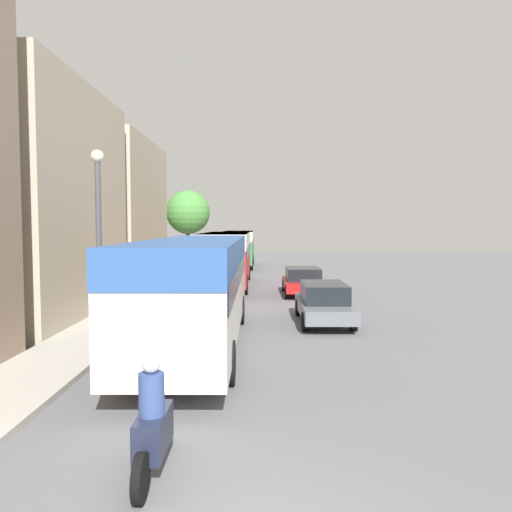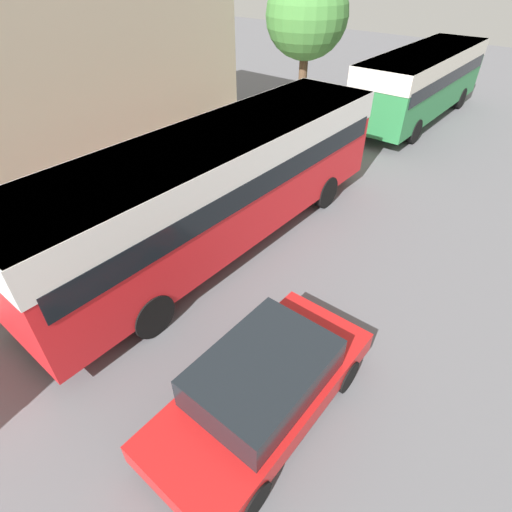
{
  "view_description": "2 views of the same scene",
  "coord_description": "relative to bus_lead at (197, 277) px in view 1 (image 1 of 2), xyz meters",
  "views": [
    {
      "loc": [
        0.11,
        -4.58,
        3.54
      ],
      "look_at": [
        -0.07,
        25.28,
        1.69
      ],
      "focal_mm": 35.0,
      "sensor_mm": 36.0,
      "label": 1
    },
    {
      "loc": [
        4.79,
        17.47,
        6.54
      ],
      "look_at": [
        0.26,
        23.01,
        1.04
      ],
      "focal_mm": 28.0,
      "sensor_mm": 36.0,
      "label": 2
    }
  ],
  "objects": [
    {
      "name": "street_tree",
      "position": [
        -3.52,
        23.17,
        2.44
      ],
      "size": [
        3.28,
        3.28,
        5.99
      ],
      "color": "brown",
      "rests_on": "sidewalk"
    },
    {
      "name": "pedestrian_walking_away",
      "position": [
        -3.78,
        8.69,
        -1.0
      ],
      "size": [
        0.43,
        0.43,
        1.75
      ],
      "color": "#232838",
      "rests_on": "sidewalk"
    },
    {
      "name": "car_crossing",
      "position": [
        4.15,
        3.63,
        -1.28
      ],
      "size": [
        1.83,
        4.58,
        1.45
      ],
      "color": "slate",
      "rests_on": "ground_plane"
    },
    {
      "name": "car_far_curb",
      "position": [
        4.03,
        10.96,
        -1.3
      ],
      "size": [
        1.97,
        4.35,
        1.38
      ],
      "rotation": [
        0.0,
        0.0,
        3.14
      ],
      "color": "red",
      "rests_on": "ground_plane"
    },
    {
      "name": "pedestrian_near_curb",
      "position": [
        -4.03,
        17.88,
        -1.0
      ],
      "size": [
        0.32,
        0.32,
        1.7
      ],
      "color": "#232838",
      "rests_on": "sidewalk"
    },
    {
      "name": "bus_third_in_line",
      "position": [
        0.04,
        27.74,
        -0.07
      ],
      "size": [
        2.58,
        9.81,
        3.02
      ],
      "color": "#2D8447",
      "rests_on": "ground_plane"
    },
    {
      "name": "bus_lead",
      "position": [
        0.0,
        0.0,
        0.0
      ],
      "size": [
        2.53,
        11.07,
        3.14
      ],
      "color": "silver",
      "rests_on": "ground_plane"
    },
    {
      "name": "lamp_post",
      "position": [
        -2.66,
        -0.41,
        1.4
      ],
      "size": [
        0.36,
        0.36,
        5.46
      ],
      "color": "#47474C",
      "rests_on": "sidewalk"
    },
    {
      "name": "motorcycle_behind_lead",
      "position": [
        0.29,
        -7.36,
        -1.35
      ],
      "size": [
        0.38,
        2.24,
        1.73
      ],
      "color": "#1E2338",
      "rests_on": "ground_plane"
    },
    {
      "name": "bus_following",
      "position": [
        -0.09,
        14.38,
        -0.02
      ],
      "size": [
        2.64,
        11.16,
        3.1
      ],
      "color": "red",
      "rests_on": "ground_plane"
    },
    {
      "name": "building_far_terrace",
      "position": [
        -7.78,
        15.16,
        2.19
      ],
      "size": [
        6.53,
        9.69,
        8.45
      ],
      "color": "#BCAD93",
      "rests_on": "ground_plane"
    },
    {
      "name": "building_midblock",
      "position": [
        -7.44,
        4.7,
        2.36
      ],
      "size": [
        5.85,
        9.44,
        8.79
      ],
      "color": "#BCAD93",
      "rests_on": "ground_plane"
    }
  ]
}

